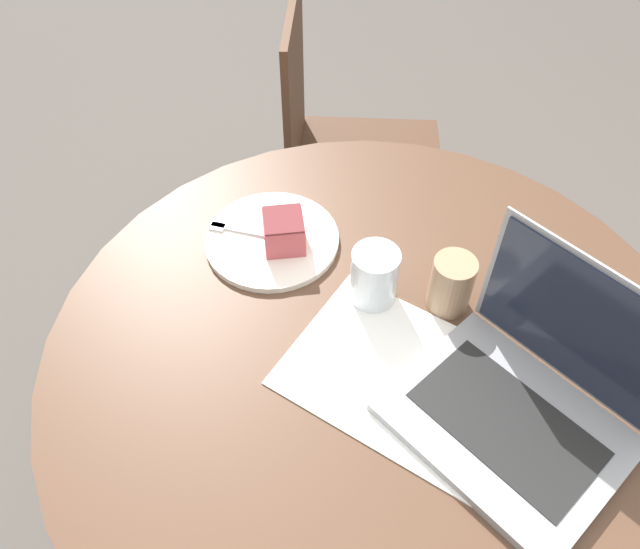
# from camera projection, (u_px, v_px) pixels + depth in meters

# --- Properties ---
(ground_plane) EXTENTS (12.00, 12.00, 0.00)m
(ground_plane) POSITION_uv_depth(u_px,v_px,m) (354.00, 519.00, 1.55)
(ground_plane) COLOR #4C4742
(dining_table) EXTENTS (1.03, 1.03, 0.77)m
(dining_table) POSITION_uv_depth(u_px,v_px,m) (368.00, 403.00, 1.11)
(dining_table) COLOR #4C3323
(dining_table) RESTS_ON ground_plane
(chair) EXTENTS (0.54, 0.54, 0.89)m
(chair) POSITION_uv_depth(u_px,v_px,m) (343.00, 157.00, 1.75)
(chair) COLOR #472D1E
(chair) RESTS_ON ground_plane
(paper_document) EXTENTS (0.39, 0.31, 0.00)m
(paper_document) POSITION_uv_depth(u_px,v_px,m) (406.00, 377.00, 0.93)
(paper_document) COLOR white
(paper_document) RESTS_ON dining_table
(plate) EXTENTS (0.24, 0.24, 0.01)m
(plate) POSITION_uv_depth(u_px,v_px,m) (272.00, 240.00, 1.11)
(plate) COLOR silver
(plate) RESTS_ON dining_table
(cake_slice) EXTENTS (0.10, 0.10, 0.06)m
(cake_slice) POSITION_uv_depth(u_px,v_px,m) (284.00, 231.00, 1.07)
(cake_slice) COLOR #B74C51
(cake_slice) RESTS_ON plate
(fork) EXTENTS (0.17, 0.05, 0.00)m
(fork) POSITION_uv_depth(u_px,v_px,m) (246.00, 231.00, 1.11)
(fork) COLOR silver
(fork) RESTS_ON plate
(coffee_glass) EXTENTS (0.07, 0.07, 0.10)m
(coffee_glass) POSITION_uv_depth(u_px,v_px,m) (451.00, 284.00, 0.99)
(coffee_glass) COLOR #997556
(coffee_glass) RESTS_ON dining_table
(water_glass) EXTENTS (0.08, 0.08, 0.10)m
(water_glass) POSITION_uv_depth(u_px,v_px,m) (374.00, 276.00, 1.00)
(water_glass) COLOR silver
(water_glass) RESTS_ON dining_table
(laptop) EXTENTS (0.38, 0.35, 0.24)m
(laptop) POSITION_uv_depth(u_px,v_px,m) (525.00, 400.00, 0.86)
(laptop) COLOR gray
(laptop) RESTS_ON dining_table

